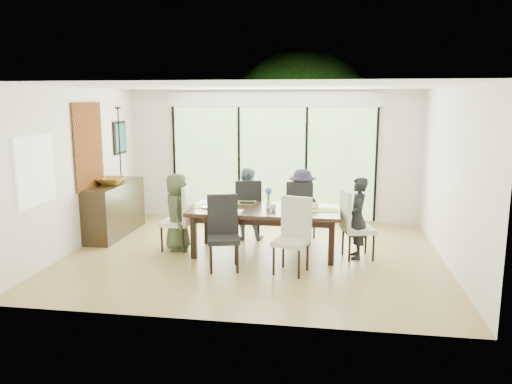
# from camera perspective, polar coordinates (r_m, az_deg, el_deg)

# --- Properties ---
(floor) EXTENTS (6.00, 5.00, 0.01)m
(floor) POSITION_cam_1_polar(r_m,az_deg,el_deg) (8.21, -0.27, -7.23)
(floor) COLOR olive
(floor) RESTS_ON ground
(ceiling) EXTENTS (6.00, 5.00, 0.01)m
(ceiling) POSITION_cam_1_polar(r_m,az_deg,el_deg) (7.82, -0.29, 12.04)
(ceiling) COLOR white
(ceiling) RESTS_ON wall_back
(wall_back) EXTENTS (6.00, 0.02, 2.70)m
(wall_back) POSITION_cam_1_polar(r_m,az_deg,el_deg) (10.37, 1.91, 4.17)
(wall_back) COLOR silver
(wall_back) RESTS_ON floor
(wall_front) EXTENTS (6.00, 0.02, 2.70)m
(wall_front) POSITION_cam_1_polar(r_m,az_deg,el_deg) (5.47, -4.41, -1.63)
(wall_front) COLOR white
(wall_front) RESTS_ON floor
(wall_left) EXTENTS (0.02, 5.00, 2.70)m
(wall_left) POSITION_cam_1_polar(r_m,az_deg,el_deg) (8.88, -19.85, 2.47)
(wall_left) COLOR silver
(wall_left) RESTS_ON floor
(wall_right) EXTENTS (0.02, 5.00, 2.70)m
(wall_right) POSITION_cam_1_polar(r_m,az_deg,el_deg) (8.00, 21.53, 1.54)
(wall_right) COLOR silver
(wall_right) RESTS_ON floor
(glass_doors) EXTENTS (4.20, 0.02, 2.30)m
(glass_doors) POSITION_cam_1_polar(r_m,az_deg,el_deg) (10.34, 1.88, 3.32)
(glass_doors) COLOR #598C3F
(glass_doors) RESTS_ON wall_back
(blinds_header) EXTENTS (4.40, 0.06, 0.28)m
(blinds_header) POSITION_cam_1_polar(r_m,az_deg,el_deg) (10.25, 1.91, 10.54)
(blinds_header) COLOR white
(blinds_header) RESTS_ON wall_back
(mullion_a) EXTENTS (0.05, 0.04, 2.30)m
(mullion_a) POSITION_cam_1_polar(r_m,az_deg,el_deg) (10.79, -9.29, 3.48)
(mullion_a) COLOR black
(mullion_a) RESTS_ON wall_back
(mullion_b) EXTENTS (0.05, 0.04, 2.30)m
(mullion_b) POSITION_cam_1_polar(r_m,az_deg,el_deg) (10.44, -1.95, 3.38)
(mullion_b) COLOR black
(mullion_b) RESTS_ON wall_back
(mullion_c) EXTENTS (0.05, 0.04, 2.30)m
(mullion_c) POSITION_cam_1_polar(r_m,az_deg,el_deg) (10.27, 5.75, 3.22)
(mullion_c) COLOR black
(mullion_c) RESTS_ON wall_back
(mullion_d) EXTENTS (0.05, 0.04, 2.30)m
(mullion_d) POSITION_cam_1_polar(r_m,az_deg,el_deg) (10.30, 13.57, 3.00)
(mullion_d) COLOR black
(mullion_d) RESTS_ON wall_back
(side_window) EXTENTS (0.02, 0.90, 1.00)m
(side_window) POSITION_cam_1_polar(r_m,az_deg,el_deg) (7.82, -23.83, 2.29)
(side_window) COLOR #8CAD7F
(side_window) RESTS_ON wall_left
(deck) EXTENTS (6.00, 1.80, 0.10)m
(deck) POSITION_cam_1_polar(r_m,az_deg,el_deg) (11.47, 2.40, -2.31)
(deck) COLOR brown
(deck) RESTS_ON ground
(rail_top) EXTENTS (6.00, 0.08, 0.06)m
(rail_top) POSITION_cam_1_polar(r_m,az_deg,el_deg) (12.14, 2.84, 1.29)
(rail_top) COLOR brown
(rail_top) RESTS_ON deck
(foliage_left) EXTENTS (3.20, 3.20, 3.20)m
(foliage_left) POSITION_cam_1_polar(r_m,az_deg,el_deg) (13.31, -4.44, 5.95)
(foliage_left) COLOR #14380F
(foliage_left) RESTS_ON ground
(foliage_mid) EXTENTS (4.00, 4.00, 4.00)m
(foliage_mid) POSITION_cam_1_polar(r_m,az_deg,el_deg) (13.56, 5.29, 7.54)
(foliage_mid) COLOR #14380F
(foliage_mid) RESTS_ON ground
(foliage_right) EXTENTS (2.80, 2.80, 2.80)m
(foliage_right) POSITION_cam_1_polar(r_m,az_deg,el_deg) (12.81, 13.11, 4.72)
(foliage_right) COLOR #14380F
(foliage_right) RESTS_ON ground
(foliage_far) EXTENTS (3.60, 3.60, 3.60)m
(foliage_far) POSITION_cam_1_polar(r_m,az_deg,el_deg) (14.36, 1.44, 7.03)
(foliage_far) COLOR #14380F
(foliage_far) RESTS_ON ground
(table_top) EXTENTS (2.42, 1.11, 0.06)m
(table_top) POSITION_cam_1_polar(r_m,az_deg,el_deg) (8.10, 1.03, -2.12)
(table_top) COLOR black
(table_top) RESTS_ON floor
(table_apron) EXTENTS (2.22, 0.91, 0.10)m
(table_apron) POSITION_cam_1_polar(r_m,az_deg,el_deg) (8.12, 1.03, -2.74)
(table_apron) COLOR black
(table_apron) RESTS_ON floor
(table_leg_fl) EXTENTS (0.09, 0.09, 0.70)m
(table_leg_fl) POSITION_cam_1_polar(r_m,az_deg,el_deg) (8.00, -7.12, -5.15)
(table_leg_fl) COLOR black
(table_leg_fl) RESTS_ON floor
(table_leg_fr) EXTENTS (0.09, 0.09, 0.70)m
(table_leg_fr) POSITION_cam_1_polar(r_m,az_deg,el_deg) (7.71, 8.61, -5.80)
(table_leg_fr) COLOR black
(table_leg_fr) RESTS_ON floor
(table_leg_bl) EXTENTS (0.09, 0.09, 0.70)m
(table_leg_bl) POSITION_cam_1_polar(r_m,az_deg,el_deg) (8.80, -5.59, -3.67)
(table_leg_bl) COLOR black
(table_leg_bl) RESTS_ON floor
(table_leg_br) EXTENTS (0.09, 0.09, 0.70)m
(table_leg_br) POSITION_cam_1_polar(r_m,az_deg,el_deg) (8.54, 8.64, -4.18)
(table_leg_br) COLOR black
(table_leg_br) RESTS_ON floor
(chair_left_end) EXTENTS (0.49, 0.49, 1.11)m
(chair_left_end) POSITION_cam_1_polar(r_m,az_deg,el_deg) (8.47, -9.10, -2.88)
(chair_left_end) COLOR silver
(chair_left_end) RESTS_ON floor
(chair_right_end) EXTENTS (0.56, 0.56, 1.11)m
(chair_right_end) POSITION_cam_1_polar(r_m,az_deg,el_deg) (8.08, 11.65, -3.61)
(chair_right_end) COLOR beige
(chair_right_end) RESTS_ON floor
(chair_far_left) EXTENTS (0.58, 0.58, 1.11)m
(chair_far_left) POSITION_cam_1_polar(r_m,az_deg,el_deg) (9.02, -1.08, -1.91)
(chair_far_left) COLOR black
(chair_far_left) RESTS_ON floor
(chair_far_right) EXTENTS (0.53, 0.53, 1.11)m
(chair_far_right) POSITION_cam_1_polar(r_m,az_deg,el_deg) (8.91, 5.28, -2.12)
(chair_far_right) COLOR black
(chair_far_right) RESTS_ON floor
(chair_near_left) EXTENTS (0.57, 0.57, 1.11)m
(chair_near_left) POSITION_cam_1_polar(r_m,az_deg,el_deg) (7.39, -3.74, -4.74)
(chair_near_left) COLOR black
(chair_near_left) RESTS_ON floor
(chair_near_right) EXTENTS (0.57, 0.57, 1.11)m
(chair_near_right) POSITION_cam_1_polar(r_m,az_deg,el_deg) (7.25, 4.03, -5.06)
(chair_near_right) COLOR beige
(chair_near_right) RESTS_ON floor
(person_left_end) EXTENTS (0.49, 0.67, 1.30)m
(person_left_end) POSITION_cam_1_polar(r_m,az_deg,el_deg) (8.44, -8.99, -2.26)
(person_left_end) COLOR #3B4930
(person_left_end) RESTS_ON floor
(person_right_end) EXTENTS (0.41, 0.63, 1.30)m
(person_right_end) POSITION_cam_1_polar(r_m,az_deg,el_deg) (8.06, 11.53, -2.95)
(person_right_end) COLOR black
(person_right_end) RESTS_ON floor
(person_far_left) EXTENTS (0.63, 0.42, 1.30)m
(person_far_left) POSITION_cam_1_polar(r_m,az_deg,el_deg) (8.98, -1.10, -1.34)
(person_far_left) COLOR slate
(person_far_left) RESTS_ON floor
(person_far_right) EXTENTS (0.63, 0.42, 1.30)m
(person_far_right) POSITION_cam_1_polar(r_m,az_deg,el_deg) (8.87, 5.28, -1.54)
(person_far_right) COLOR #252030
(person_far_right) RESTS_ON floor
(placemat_left) EXTENTS (0.44, 0.32, 0.01)m
(placemat_left) POSITION_cam_1_polar(r_m,az_deg,el_deg) (8.27, -5.51, -1.66)
(placemat_left) COLOR #ACC345
(placemat_left) RESTS_ON table_top
(placemat_right) EXTENTS (0.44, 0.32, 0.01)m
(placemat_right) POSITION_cam_1_polar(r_m,az_deg,el_deg) (8.02, 7.78, -2.09)
(placemat_right) COLOR #7FAB3D
(placemat_right) RESTS_ON table_top
(placemat_far_l) EXTENTS (0.44, 0.32, 0.01)m
(placemat_far_l) POSITION_cam_1_polar(r_m,az_deg,el_deg) (8.55, -1.60, -1.22)
(placemat_far_l) COLOR #7EB440
(placemat_far_l) RESTS_ON table_top
(placemat_far_r) EXTENTS (0.44, 0.32, 0.01)m
(placemat_far_r) POSITION_cam_1_polar(r_m,az_deg,el_deg) (8.43, 5.11, -1.42)
(placemat_far_r) COLOR #9AC546
(placemat_far_r) RESTS_ON table_top
(placemat_paper) EXTENTS (0.44, 0.32, 0.01)m
(placemat_paper) POSITION_cam_1_polar(r_m,az_deg,el_deg) (7.90, -3.22, -2.22)
(placemat_paper) COLOR white
(placemat_paper) RESTS_ON table_top
(tablet_far_l) EXTENTS (0.26, 0.18, 0.01)m
(tablet_far_l) POSITION_cam_1_polar(r_m,az_deg,el_deg) (8.48, -0.99, -1.24)
(tablet_far_l) COLOR black
(tablet_far_l) RESTS_ON table_top
(tablet_far_r) EXTENTS (0.24, 0.17, 0.01)m
(tablet_far_r) POSITION_cam_1_polar(r_m,az_deg,el_deg) (8.38, 4.75, -1.43)
(tablet_far_r) COLOR black
(tablet_far_r) RESTS_ON table_top
(papers) EXTENTS (0.30, 0.22, 0.00)m
(papers) POSITION_cam_1_polar(r_m,az_deg,el_deg) (7.98, 5.97, -2.12)
(papers) COLOR white
(papers) RESTS_ON table_top
(platter_base) EXTENTS (0.26, 0.26, 0.02)m
(platter_base) POSITION_cam_1_polar(r_m,az_deg,el_deg) (7.89, -3.22, -2.11)
(platter_base) COLOR white
(platter_base) RESTS_ON table_top
(platter_snacks) EXTENTS (0.20, 0.20, 0.01)m
(platter_snacks) POSITION_cam_1_polar(r_m,az_deg,el_deg) (7.89, -3.22, -1.98)
(platter_snacks) COLOR orange
(platter_snacks) RESTS_ON table_top
(vase) EXTENTS (0.08, 0.08, 0.12)m
(vase) POSITION_cam_1_polar(r_m,az_deg,el_deg) (8.12, 1.43, -1.43)
(vase) COLOR silver
(vase) RESTS_ON table_top
(hyacinth_stems) EXTENTS (0.04, 0.04, 0.16)m
(hyacinth_stems) POSITION_cam_1_polar(r_m,az_deg,el_deg) (8.10, 1.44, -0.59)
(hyacinth_stems) COLOR #337226
(hyacinth_stems) RESTS_ON table_top
(hyacinth_blooms) EXTENTS (0.11, 0.11, 0.11)m
(hyacinth_blooms) POSITION_cam_1_polar(r_m,az_deg,el_deg) (8.08, 1.44, 0.11)
(hyacinth_blooms) COLOR #484DB4
(hyacinth_blooms) RESTS_ON table_top
(laptop) EXTENTS (0.40, 0.37, 0.03)m
(laptop) POSITION_cam_1_polar(r_m,az_deg,el_deg) (8.15, -5.00, -1.76)
(laptop) COLOR silver
(laptop) RESTS_ON table_top
(cup_a) EXTENTS (0.18, 0.18, 0.10)m
(cup_a) POSITION_cam_1_polar(r_m,az_deg,el_deg) (8.35, -3.59, -1.20)
(cup_a) COLOR white
(cup_a) RESTS_ON table_top
(cup_b) EXTENTS (0.12, 0.12, 0.09)m
(cup_b) POSITION_cam_1_polar(r_m,az_deg,el_deg) (7.97, 2.01, -1.77)
(cup_b) COLOR white
(cup_b) RESTS_ON table_top
(cup_c) EXTENTS (0.15, 0.15, 0.10)m
(cup_c) POSITION_cam_1_polar(r_m,az_deg,el_deg) (8.11, 6.74, -1.60)
(cup_c) COLOR white
(cup_c) RESTS_ON table_top
(book) EXTENTS (0.20, 0.25, 0.02)m
(book) POSITION_cam_1_polar(r_m,az_deg,el_deg) (8.11, 2.83, -1.82)
(book) COLOR white
(book) RESTS_ON table_top
(sideboard) EXTENTS (0.49, 1.73, 0.97)m
(sideboard) POSITION_cam_1_polar(r_m,az_deg,el_deg) (9.67, -15.83, -1.89)
(sideboard) COLOR black
(sideboard) RESTS_ON floor
(bowl) EXTENTS (0.51, 0.51, 0.13)m
(bowl) POSITION_cam_1_polar(r_m,az_deg,el_deg) (9.48, -16.25, 1.22)
(bowl) COLOR brown
(bowl) RESTS_ON sideboard
(candlestick_base) EXTENTS (0.11, 0.11, 0.04)m
(candlestick_base) POSITION_cam_1_polar(r_m,az_deg,el_deg) (9.89, -15.15, 1.41)
(candlestick_base) COLOR black
(candlestick_base) RESTS_ON sideboard
(candlestick_shaft) EXTENTS (0.03, 0.03, 1.35)m
(candlestick_shaft) POSITION_cam_1_polar(r_m,az_deg,el_deg) (9.81, -15.34, 5.33)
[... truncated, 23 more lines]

